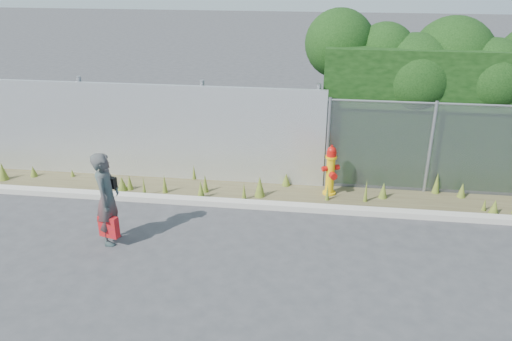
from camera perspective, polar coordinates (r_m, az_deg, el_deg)
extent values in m
plane|color=#38373A|center=(8.71, 0.76, -9.83)|extent=(80.00, 80.00, 0.00)
cube|color=#AFAA9E|center=(10.22, 1.97, -4.04)|extent=(16.00, 0.22, 0.12)
cube|color=#4C442B|center=(10.78, 2.28, -2.83)|extent=(16.00, 1.20, 0.01)
cone|color=#4D621D|center=(11.28, -14.24, -1.38)|extent=(0.14, 0.14, 0.35)
cone|color=#4D621D|center=(11.15, 3.46, -1.09)|extent=(0.19, 0.19, 0.30)
cone|color=#4D621D|center=(10.90, 14.34, -2.27)|extent=(0.19, 0.19, 0.36)
cone|color=#4D621D|center=(11.02, 25.58, -3.82)|extent=(0.20, 0.20, 0.31)
cone|color=#4D621D|center=(11.08, 24.64, -3.63)|extent=(0.09, 0.09, 0.27)
cone|color=#4D621D|center=(12.70, -24.09, -0.13)|extent=(0.18, 0.18, 0.27)
cone|color=#4D621D|center=(10.57, 8.15, -2.55)|extent=(0.09, 0.09, 0.37)
cone|color=#4D621D|center=(10.61, 0.43, -1.88)|extent=(0.23, 0.23, 0.47)
cone|color=#4D621D|center=(10.63, 12.45, -2.35)|extent=(0.09, 0.09, 0.50)
cone|color=#4D621D|center=(11.52, -7.11, -0.23)|extent=(0.09, 0.09, 0.36)
cone|color=#4D621D|center=(10.87, -5.83, -1.52)|extent=(0.14, 0.14, 0.42)
cone|color=#4D621D|center=(10.90, -12.69, -1.82)|extent=(0.08, 0.08, 0.46)
cone|color=#4D621D|center=(11.44, 19.95, -1.41)|extent=(0.16, 0.16, 0.48)
cone|color=#4D621D|center=(10.60, -6.33, -2.24)|extent=(0.17, 0.17, 0.41)
cone|color=#4D621D|center=(10.48, -1.38, -2.44)|extent=(0.10, 0.10, 0.40)
cone|color=#4D621D|center=(10.96, -10.40, -1.53)|extent=(0.12, 0.12, 0.43)
cone|color=#4D621D|center=(11.47, 22.47, -2.14)|extent=(0.18, 0.18, 0.33)
cone|color=#4D621D|center=(12.79, -26.97, -0.13)|extent=(0.22, 0.22, 0.43)
cone|color=#4D621D|center=(11.29, -15.06, -1.51)|extent=(0.23, 0.23, 0.33)
cone|color=#4D621D|center=(12.37, -20.25, -0.30)|extent=(0.10, 0.10, 0.20)
cube|color=silver|center=(11.62, -13.56, 4.34)|extent=(8.50, 0.08, 2.20)
cylinder|color=gray|center=(12.20, -18.90, 4.88)|extent=(0.10, 0.10, 2.30)
cylinder|color=gray|center=(11.26, -5.94, 4.54)|extent=(0.10, 0.10, 2.30)
cylinder|color=gray|center=(10.97, 6.91, 3.97)|extent=(0.10, 0.10, 2.30)
cube|color=gray|center=(11.43, 24.42, 1.98)|extent=(6.50, 0.03, 2.00)
cylinder|color=gray|center=(11.13, 25.27, 6.77)|extent=(6.50, 0.04, 0.04)
cylinder|color=gray|center=(10.90, 8.18, 3.08)|extent=(0.07, 0.07, 2.05)
cylinder|color=gray|center=(11.15, 19.29, 2.43)|extent=(0.07, 0.07, 2.05)
cube|color=black|center=(12.27, 24.94, 5.77)|extent=(7.30, 1.60, 3.00)
sphere|color=black|center=(11.65, 9.52, 14.13)|extent=(1.55, 1.55, 1.55)
sphere|color=black|center=(11.64, 14.50, 12.94)|extent=(1.32, 1.32, 1.32)
sphere|color=black|center=(11.65, 17.59, 10.17)|extent=(1.90, 1.90, 1.90)
sphere|color=black|center=(12.04, 21.51, 11.82)|extent=(1.84, 1.84, 1.84)
sphere|color=black|center=(11.94, 25.16, 9.60)|extent=(1.68, 1.68, 1.68)
cylinder|color=#E5B00C|center=(10.92, 8.34, -2.57)|extent=(0.28, 0.28, 0.06)
cylinder|color=#E5B00C|center=(10.76, 8.46, -0.67)|extent=(0.18, 0.18, 0.85)
cylinder|color=#E5B00C|center=(10.58, 8.60, 1.53)|extent=(0.24, 0.24, 0.05)
cylinder|color=#B20F0A|center=(10.56, 8.62, 1.88)|extent=(0.21, 0.21, 0.10)
sphere|color=#B20F0A|center=(10.53, 8.65, 2.24)|extent=(0.19, 0.19, 0.19)
cylinder|color=#B20F0A|center=(10.50, 8.68, 2.75)|extent=(0.05, 0.05, 0.05)
cylinder|color=#B20F0A|center=(10.68, 7.77, 0.32)|extent=(0.10, 0.11, 0.11)
cylinder|color=#B20F0A|center=(10.68, 9.27, 0.24)|extent=(0.10, 0.11, 0.11)
cylinder|color=#B20F0A|center=(10.60, 8.49, -0.61)|extent=(0.15, 0.12, 0.15)
imported|color=#0F625E|center=(9.12, -16.62, -3.08)|extent=(0.46, 0.66, 1.71)
cube|color=#A20926|center=(9.21, -16.46, -6.16)|extent=(0.36, 0.13, 0.39)
cylinder|color=#A20926|center=(9.09, -16.65, -4.71)|extent=(0.17, 0.02, 0.02)
cube|color=black|center=(9.11, -16.41, -1.28)|extent=(0.25, 0.11, 0.19)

